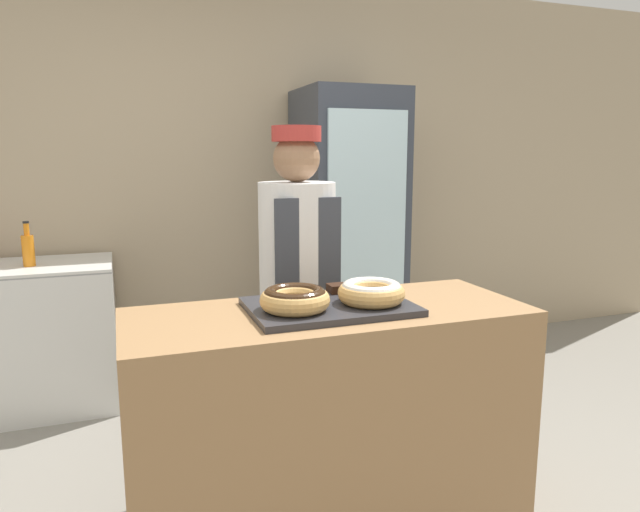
% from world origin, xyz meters
% --- Properties ---
extents(wall_back, '(8.00, 0.06, 2.70)m').
position_xyz_m(wall_back, '(0.00, 2.13, 1.35)').
color(wall_back, tan).
rests_on(wall_back, ground_plane).
extents(display_counter, '(1.45, 0.57, 0.94)m').
position_xyz_m(display_counter, '(0.00, 0.00, 0.47)').
color(display_counter, '#997047').
rests_on(display_counter, ground_plane).
extents(serving_tray, '(0.58, 0.40, 0.02)m').
position_xyz_m(serving_tray, '(0.00, 0.00, 0.96)').
color(serving_tray, '#2D2D33').
rests_on(serving_tray, display_counter).
extents(donut_chocolate_glaze, '(0.24, 0.24, 0.08)m').
position_xyz_m(donut_chocolate_glaze, '(-0.14, -0.05, 1.01)').
color(donut_chocolate_glaze, tan).
rests_on(donut_chocolate_glaze, serving_tray).
extents(donut_light_glaze, '(0.24, 0.24, 0.08)m').
position_xyz_m(donut_light_glaze, '(0.14, -0.05, 1.01)').
color(donut_light_glaze, tan).
rests_on(donut_light_glaze, serving_tray).
extents(brownie_back_left, '(0.07, 0.07, 0.03)m').
position_xyz_m(brownie_back_left, '(-0.09, 0.14, 0.98)').
color(brownie_back_left, black).
rests_on(brownie_back_left, serving_tray).
extents(brownie_back_right, '(0.07, 0.07, 0.03)m').
position_xyz_m(brownie_back_right, '(0.09, 0.14, 0.98)').
color(brownie_back_right, black).
rests_on(brownie_back_right, serving_tray).
extents(baker_person, '(0.35, 0.35, 1.62)m').
position_xyz_m(baker_person, '(0.08, 0.62, 0.86)').
color(baker_person, '#4C4C51').
rests_on(baker_person, ground_plane).
extents(beverage_fridge, '(0.65, 0.65, 1.92)m').
position_xyz_m(beverage_fridge, '(0.80, 1.75, 0.96)').
color(beverage_fridge, '#333842').
rests_on(beverage_fridge, ground_plane).
extents(chest_freezer, '(0.89, 0.62, 0.87)m').
position_xyz_m(chest_freezer, '(-1.19, 1.76, 0.44)').
color(chest_freezer, silver).
rests_on(chest_freezer, ground_plane).
extents(bottle_orange, '(0.07, 0.07, 0.26)m').
position_xyz_m(bottle_orange, '(-1.19, 1.71, 0.97)').
color(bottle_orange, orange).
rests_on(bottle_orange, chest_freezer).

